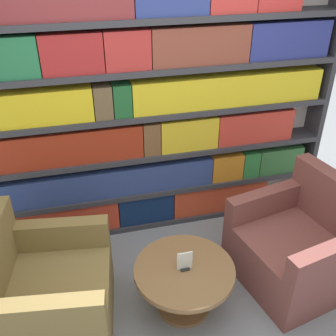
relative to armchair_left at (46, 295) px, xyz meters
The scene contains 6 objects.
ground_plane 1.14m from the armchair_left, 16.12° to the right, with size 14.00×14.00×0.00m, color gray.
bookshelf 1.74m from the armchair_left, 45.50° to the left, with size 3.33×0.30×2.38m.
armchair_left is the anchor object (origin of this frame).
armchair_right 2.03m from the armchair_left, ahead, with size 1.00×1.03×0.91m.
coffee_table 1.02m from the armchair_left, ahead, with size 0.76×0.76×0.41m.
table_sign 1.03m from the armchair_left, ahead, with size 0.12×0.06×0.16m.
Camera 1 is at (-0.68, -1.80, 2.57)m, focal length 42.00 mm.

